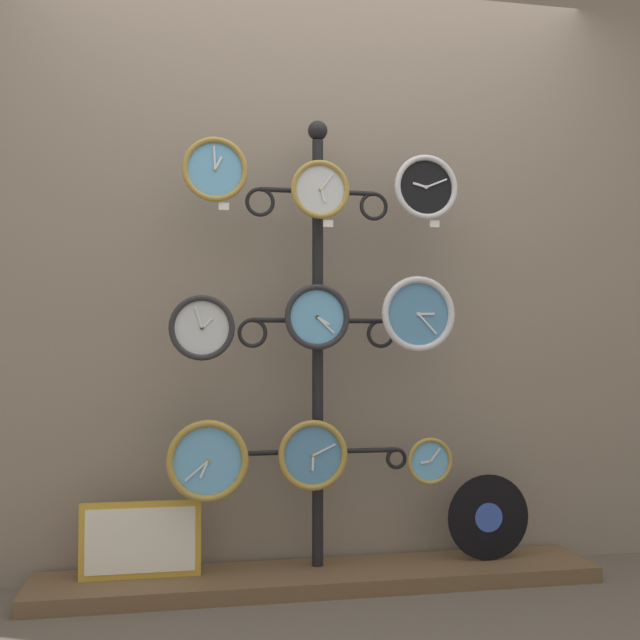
# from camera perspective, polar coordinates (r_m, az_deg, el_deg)

# --- Properties ---
(ground_plane) EXTENTS (12.00, 12.00, 0.00)m
(ground_plane) POSITION_cam_1_polar(r_m,az_deg,el_deg) (2.77, 1.51, -21.65)
(ground_plane) COLOR brown
(shop_wall) EXTENTS (4.40, 0.04, 2.80)m
(shop_wall) POSITION_cam_1_polar(r_m,az_deg,el_deg) (3.21, -0.71, 6.30)
(shop_wall) COLOR gray
(shop_wall) RESTS_ON ground_plane
(low_shelf) EXTENTS (2.20, 0.36, 0.06)m
(low_shelf) POSITION_cam_1_polar(r_m,az_deg,el_deg) (3.08, 0.04, -19.04)
(low_shelf) COLOR brown
(low_shelf) RESTS_ON ground_plane
(display_stand) EXTENTS (0.74, 0.42, 1.86)m
(display_stand) POSITION_cam_1_polar(r_m,az_deg,el_deg) (3.03, -0.18, -7.49)
(display_stand) COLOR black
(display_stand) RESTS_ON ground_plane
(clock_top_left) EXTENTS (0.25, 0.04, 0.25)m
(clock_top_left) POSITION_cam_1_polar(r_m,az_deg,el_deg) (2.96, -8.01, 11.28)
(clock_top_left) COLOR #60A8DB
(clock_top_center) EXTENTS (0.23, 0.04, 0.23)m
(clock_top_center) POSITION_cam_1_polar(r_m,az_deg,el_deg) (2.98, 0.00, 9.89)
(clock_top_center) COLOR silver
(clock_top_right) EXTENTS (0.27, 0.04, 0.27)m
(clock_top_right) POSITION_cam_1_polar(r_m,az_deg,el_deg) (3.10, 8.06, 9.96)
(clock_top_right) COLOR black
(clock_middle_left) EXTENTS (0.25, 0.04, 0.25)m
(clock_middle_left) POSITION_cam_1_polar(r_m,az_deg,el_deg) (2.86, -8.99, -0.59)
(clock_middle_left) COLOR silver
(clock_middle_center) EXTENTS (0.26, 0.04, 0.26)m
(clock_middle_center) POSITION_cam_1_polar(r_m,az_deg,el_deg) (2.94, -0.23, 0.22)
(clock_middle_center) COLOR #60A8DB
(clock_middle_right) EXTENTS (0.30, 0.04, 0.30)m
(clock_middle_right) POSITION_cam_1_polar(r_m,az_deg,el_deg) (3.01, 7.48, 0.45)
(clock_middle_right) COLOR #4C84B2
(clock_bottom_left) EXTENTS (0.31, 0.04, 0.31)m
(clock_bottom_left) POSITION_cam_1_polar(r_m,az_deg,el_deg) (2.88, -8.56, -10.56)
(clock_bottom_left) COLOR #60A8DB
(clock_bottom_center) EXTENTS (0.27, 0.04, 0.27)m
(clock_bottom_center) POSITION_cam_1_polar(r_m,az_deg,el_deg) (2.95, -0.55, -10.25)
(clock_bottom_center) COLOR #4C84B2
(clock_bottom_right) EXTENTS (0.19, 0.04, 0.19)m
(clock_bottom_right) POSITION_cam_1_polar(r_m,az_deg,el_deg) (3.08, 8.35, -10.58)
(clock_bottom_right) COLOR #60A8DB
(vinyl_record) EXTENTS (0.35, 0.01, 0.35)m
(vinyl_record) POSITION_cam_1_polar(r_m,az_deg,el_deg) (3.24, 12.71, -14.46)
(vinyl_record) COLOR black
(vinyl_record) RESTS_ON low_shelf
(picture_frame) EXTENTS (0.45, 0.02, 0.29)m
(picture_frame) POSITION_cam_1_polar(r_m,az_deg,el_deg) (3.01, -13.50, -15.98)
(picture_frame) COLOR gold
(picture_frame) RESTS_ON low_shelf
(price_tag_upper) EXTENTS (0.04, 0.00, 0.03)m
(price_tag_upper) POSITION_cam_1_polar(r_m,az_deg,el_deg) (2.93, -7.34, 8.59)
(price_tag_upper) COLOR white
(price_tag_mid) EXTENTS (0.04, 0.00, 0.03)m
(price_tag_mid) POSITION_cam_1_polar(r_m,az_deg,el_deg) (2.96, 0.62, 7.37)
(price_tag_mid) COLOR white
(price_tag_lower) EXTENTS (0.04, 0.00, 0.03)m
(price_tag_lower) POSITION_cam_1_polar(r_m,az_deg,el_deg) (3.09, 8.73, 7.26)
(price_tag_lower) COLOR white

